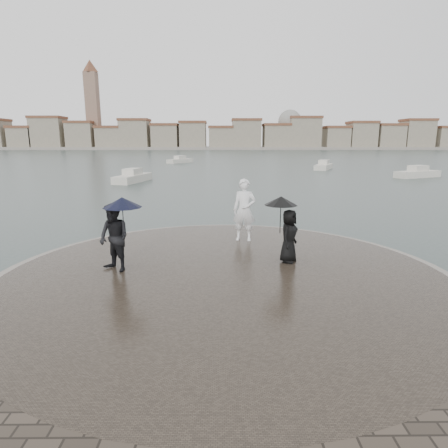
{
  "coord_description": "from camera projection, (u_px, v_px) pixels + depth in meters",
  "views": [
    {
      "loc": [
        -0.1,
        -6.1,
        3.89
      ],
      "look_at": [
        0.0,
        4.8,
        1.45
      ],
      "focal_mm": 30.0,
      "sensor_mm": 36.0,
      "label": 1
    }
  ],
  "objects": [
    {
      "name": "ground",
      "position": [
        226.0,
        359.0,
        6.8
      ],
      "size": [
        400.0,
        400.0,
        0.0
      ],
      "primitive_type": "plane",
      "color": "#2B3835",
      "rests_on": "ground"
    },
    {
      "name": "kerb_ring",
      "position": [
        224.0,
        281.0,
        10.18
      ],
      "size": [
        12.5,
        12.5,
        0.32
      ],
      "primitive_type": "cylinder",
      "color": "gray",
      "rests_on": "ground"
    },
    {
      "name": "quay_tip",
      "position": [
        224.0,
        280.0,
        10.18
      ],
      "size": [
        11.9,
        11.9,
        0.36
      ],
      "primitive_type": "cylinder",
      "color": "#2D261E",
      "rests_on": "ground"
    },
    {
      "name": "statue",
      "position": [
        244.0,
        210.0,
        13.31
      ],
      "size": [
        0.89,
        0.66,
        2.22
      ],
      "primitive_type": "imported",
      "rotation": [
        0.0,
        0.0,
        -0.17
      ],
      "color": "white",
      "rests_on": "quay_tip"
    },
    {
      "name": "visitor_left",
      "position": [
        116.0,
        231.0,
        10.15
      ],
      "size": [
        1.36,
        1.19,
        2.04
      ],
      "color": "black",
      "rests_on": "quay_tip"
    },
    {
      "name": "visitor_right",
      "position": [
        287.0,
        226.0,
        10.94
      ],
      "size": [
        1.15,
        1.05,
        1.95
      ],
      "color": "black",
      "rests_on": "quay_tip"
    },
    {
      "name": "far_skyline",
      "position": [
        206.0,
        136.0,
        162.35
      ],
      "size": [
        260.0,
        20.0,
        37.0
      ],
      "color": "gray",
      "rests_on": "ground"
    },
    {
      "name": "boats",
      "position": [
        259.0,
        168.0,
        48.42
      ],
      "size": [
        33.84,
        36.72,
        1.5
      ],
      "color": "beige",
      "rests_on": "ground"
    }
  ]
}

